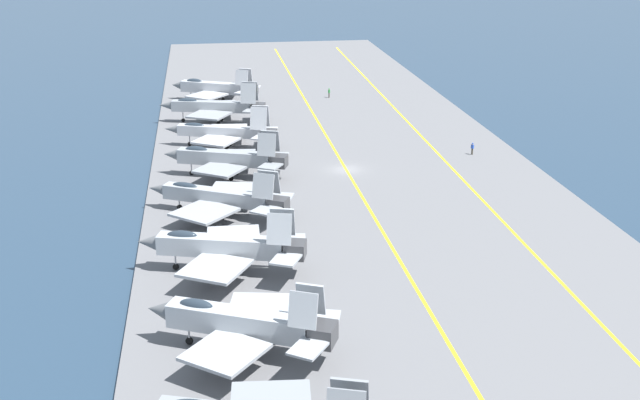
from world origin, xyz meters
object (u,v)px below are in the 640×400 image
Objects in this scene: parked_jet_fourth at (220,197)px; parked_jet_seventh at (214,106)px; parked_jet_sixth at (223,131)px; crew_blue_vest at (472,148)px; parked_jet_fifth at (227,158)px; crew_green_vest at (329,93)px; parked_jet_third at (224,246)px; parked_jet_second at (242,322)px; parked_jet_eighth at (215,88)px.

parked_jet_seventh reaches higher than parked_jet_fourth.
parked_jet_sixth reaches higher than crew_blue_vest.
parked_jet_seventh is (42.21, -0.45, 0.55)m from parked_jet_fourth.
parked_jet_fifth is 9.46× the size of crew_green_vest.
parked_jet_fourth is 1.02× the size of parked_jet_fifth.
parked_jet_fourth is at bearing 177.11° from parked_jet_sixth.
parked_jet_third is at bearing 179.78° from parked_jet_fourth.
parked_jet_second is 58.16m from parked_jet_sixth.
parked_jet_sixth is at bearing -1.94° from parked_jet_third.
crew_green_vest is (73.29, -21.86, -1.75)m from parked_jet_third.
parked_jet_second is 0.94× the size of parked_jet_fifth.
parked_jet_sixth is 9.64× the size of crew_blue_vest.
parked_jet_second is 8.94× the size of crew_blue_vest.
parked_jet_third is 57.69m from parked_jet_seventh.
parked_jet_seventh is (57.68, -0.51, 0.02)m from parked_jet_third.
parked_jet_sixth reaches higher than crew_green_vest.
parked_jet_third is 15.48m from parked_jet_fourth.
parked_jet_sixth is 9.58× the size of crew_green_vest.
parked_jet_third is 49.83m from crew_blue_vest.
parked_jet_eighth is (73.18, -1.03, -0.20)m from parked_jet_third.
parked_jet_third is 9.35× the size of crew_green_vest.
parked_jet_fourth is 9.69× the size of crew_blue_vest.
parked_jet_sixth is (27.62, -1.40, 0.23)m from parked_jet_fourth.
parked_jet_eighth is 20.89m from crew_green_vest.
parked_jet_seventh is at bearing -0.61° from parked_jet_fourth.
parked_jet_fifth is at bearing 179.87° from parked_jet_sixth.
crew_blue_vest is (18.78, -36.08, -1.22)m from parked_jet_fourth.
parked_jet_eighth is (15.49, -0.52, -0.21)m from parked_jet_seventh.
parked_jet_sixth reaches higher than parked_jet_second.
parked_jet_fourth is at bearing -0.22° from parked_jet_third.
parked_jet_sixth is (14.04, -0.03, -0.22)m from parked_jet_fifth.
crew_blue_vest is at bearing -35.60° from parked_jet_second.
parked_jet_fourth is 9.62× the size of crew_green_vest.
parked_jet_eighth is (30.08, 0.43, 0.11)m from parked_jet_sixth.
crew_green_vest is at bearing -89.69° from parked_jet_eighth.
crew_blue_vest is at bearing -104.29° from parked_jet_sixth.
parked_jet_eighth is (44.13, 0.40, -0.11)m from parked_jet_fifth.
parked_jet_sixth is at bearing -0.13° from parked_jet_fifth.
parked_jet_second is 30.55m from parked_jet_fourth.
parked_jet_eighth reaches higher than crew_blue_vest.
parked_jet_eighth is 9.36× the size of crew_green_vest.
parked_jet_fourth is at bearing 117.50° from crew_blue_vest.
parked_jet_second is at bearing 166.61° from crew_green_vest.
parked_jet_third is at bearing 163.39° from crew_green_vest.
crew_green_vest reaches higher than crew_blue_vest.
crew_green_vest is at bearing -20.66° from parked_jet_fourth.
parked_jet_fourth is 40.70m from crew_blue_vest.
crew_green_vest is at bearing 20.10° from crew_blue_vest.
parked_jet_second reaches higher than crew_green_vest.
parked_jet_sixth is 0.96× the size of parked_jet_seventh.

